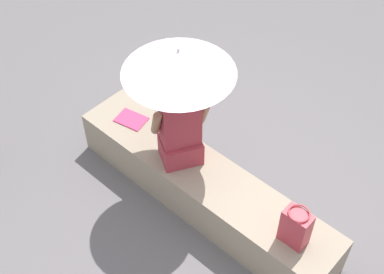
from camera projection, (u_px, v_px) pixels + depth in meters
ground_plane at (203, 203)px, 4.82m from camera, size 14.00×14.00×0.00m
stone_bench at (203, 188)px, 4.67m from camera, size 2.62×0.52×0.44m
person_seated at (180, 126)px, 4.34m from camera, size 0.41×0.51×0.90m
parasol at (179, 62)px, 3.92m from camera, size 0.89×0.89×1.15m
handbag_black at (296, 227)px, 3.92m from camera, size 0.22×0.16×0.36m
magazine at (131, 119)px, 4.94m from camera, size 0.32×0.26×0.01m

